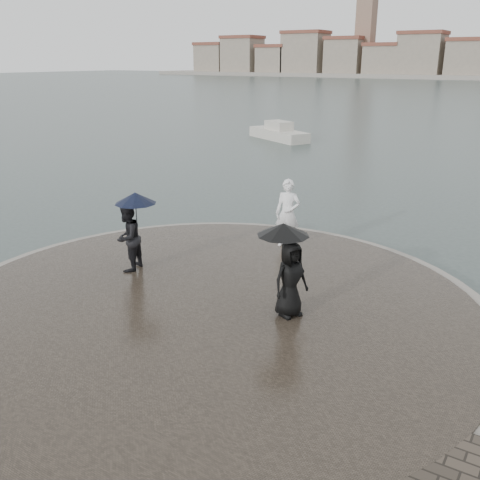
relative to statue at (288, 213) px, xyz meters
The scene contains 6 objects.
ground 7.93m from the statue, 87.70° to the right, with size 400.00×400.00×0.00m, color #2B3835.
kerb_ring 4.47m from the statue, 85.83° to the right, with size 12.50×12.50×0.32m, color gray.
quay_tip 4.47m from the statue, 85.83° to the right, with size 11.90×11.90×0.36m, color #2D261E.
statue is the anchor object (origin of this frame).
visitor_left 4.51m from the statue, 123.08° to the right, with size 1.18×1.10×2.04m.
visitor_right 4.34m from the statue, 62.26° to the right, with size 1.20×1.11×1.95m.
Camera 1 is at (6.37, -5.19, 5.48)m, focal length 40.00 mm.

